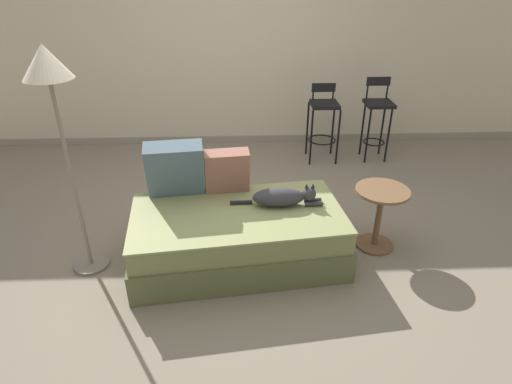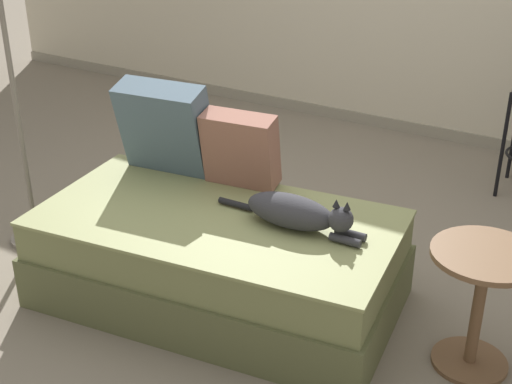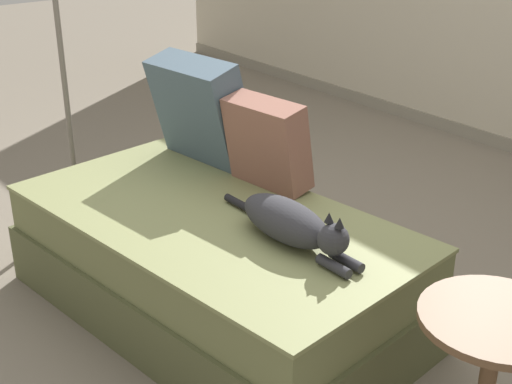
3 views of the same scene
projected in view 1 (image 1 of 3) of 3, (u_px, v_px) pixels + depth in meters
ground_plane at (238, 232)px, 3.91m from camera, size 16.00×16.00×0.00m
wall_back_panel at (235, 42)px, 5.26m from camera, size 8.00×0.10×2.60m
wall_baseboard_trim at (238, 139)px, 5.81m from camera, size 8.00×0.02×0.09m
couch at (238, 235)px, 3.45m from camera, size 1.77×1.09×0.45m
throw_pillow_corner at (175, 169)px, 3.46m from camera, size 0.49×0.33×0.49m
throw_pillow_middle at (227, 171)px, 3.55m from camera, size 0.39×0.24×0.38m
cat at (283, 197)px, 3.40m from camera, size 0.74×0.18×0.19m
bar_stool_near_window at (323, 116)px, 5.09m from camera, size 0.34×0.34×0.91m
bar_stool_by_doorway at (377, 113)px, 5.10m from camera, size 0.32×0.32×0.98m
side_table at (380, 210)px, 3.55m from camera, size 0.44×0.44×0.55m
floor_lamp at (51, 86)px, 2.78m from camera, size 0.32×0.32×1.73m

